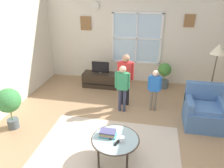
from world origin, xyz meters
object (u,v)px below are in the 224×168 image
potted_plant_by_window (164,74)px  armchair (203,111)px  floor_lamp (217,56)px  person_blue_shirt (154,86)px  potted_plant_corner (9,102)px  tv_stand (101,80)px  remote_near_cup (111,137)px  coffee_table (115,140)px  person_red_shirt (126,74)px  cup (122,139)px  television (100,67)px  remote_near_books (117,143)px  book_stack (108,133)px  person_green_shirt (122,84)px

potted_plant_by_window → armchair: bearing=-66.0°
armchair → floor_lamp: bearing=70.6°
person_blue_shirt → potted_plant_corner: size_ratio=1.14×
tv_stand → potted_plant_corner: bearing=-119.4°
remote_near_cup → potted_plant_by_window: 3.26m
coffee_table → person_red_shirt: size_ratio=0.62×
tv_stand → person_blue_shirt: person_blue_shirt is taller
cup → potted_plant_by_window: potted_plant_by_window is taller
tv_stand → television: size_ratio=2.08×
remote_near_books → potted_plant_by_window: bearing=76.1°
tv_stand → potted_plant_corner: 2.72m
coffee_table → remote_near_books: (0.05, -0.11, 0.04)m
person_blue_shirt → remote_near_cup: bearing=-110.5°
book_stack → remote_near_books: size_ratio=1.97×
book_stack → remote_near_books: (0.18, -0.16, -0.04)m
remote_near_books → tv_stand: bearing=108.7°
floor_lamp → cup: bearing=-129.9°
armchair → person_green_shirt: bearing=173.4°
person_red_shirt → potted_plant_corner: bearing=-146.7°
television → floor_lamp: 3.02m
person_red_shirt → potted_plant_by_window: 1.60m
television → coffee_table: size_ratio=0.61×
coffee_table → person_red_shirt: 1.98m
television → potted_plant_corner: bearing=-119.4°
television → potted_plant_corner: (-1.32, -2.34, 0.00)m
cup → potted_plant_corner: (-2.39, 0.58, 0.10)m
tv_stand → coffee_table: 3.02m
potted_plant_corner → coffee_table: bearing=-12.8°
armchair → person_red_shirt: bearing=163.0°
remote_near_books → person_blue_shirt: person_blue_shirt is taller
cup → remote_near_books: 0.09m
coffee_table → remote_near_cup: bearing=160.5°
remote_near_cup → potted_plant_corner: 2.26m
television → floor_lamp: bearing=-16.9°
tv_stand → book_stack: size_ratio=3.71×
potted_plant_corner → remote_near_cup: bearing=-12.6°
potted_plant_by_window → television: bearing=-170.7°
book_stack → floor_lamp: size_ratio=0.17×
person_green_shirt → person_blue_shirt: person_green_shirt is taller
potted_plant_corner → floor_lamp: floor_lamp is taller
armchair → coffee_table: size_ratio=1.08×
remote_near_books → television: bearing=108.7°
book_stack → cup: 0.28m
book_stack → person_red_shirt: size_ratio=0.21×
remote_near_cup → potted_plant_by_window: size_ratio=0.19×
potted_plant_corner → tv_stand: bearing=60.6°
tv_stand → book_stack: book_stack is taller
cup → person_green_shirt: (-0.25, 1.67, 0.21)m
book_stack → cup: size_ratio=2.80×
tv_stand → book_stack: (0.82, -2.81, 0.30)m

